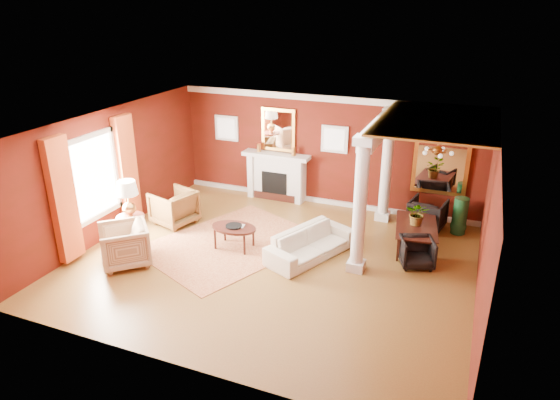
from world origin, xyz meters
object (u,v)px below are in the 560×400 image
at_px(armchair_leopard, 174,206).
at_px(side_table, 129,203).
at_px(armchair_stripe, 124,243).
at_px(coffee_table, 234,229).
at_px(sofa, 311,239).
at_px(dining_table, 417,230).

distance_m(armchair_leopard, side_table, 1.50).
relative_size(armchair_stripe, coffee_table, 0.95).
relative_size(armchair_leopard, side_table, 0.61).
bearing_deg(side_table, armchair_leopard, 82.00).
bearing_deg(sofa, dining_table, -35.11).
bearing_deg(dining_table, side_table, 102.57).
relative_size(coffee_table, dining_table, 0.65).
bearing_deg(armchair_leopard, dining_table, 115.37).
distance_m(sofa, side_table, 4.01).
distance_m(armchair_leopard, armchair_stripe, 2.11).
relative_size(side_table, dining_table, 0.99).
distance_m(side_table, dining_table, 6.31).
bearing_deg(sofa, side_table, 128.74).
bearing_deg(armchair_stripe, coffee_table, 86.93).
xyz_separation_m(sofa, side_table, (-3.82, -1.03, 0.64)).
bearing_deg(dining_table, coffee_table, 103.37).
xyz_separation_m(armchair_stripe, coffee_table, (1.76, 1.49, -0.01)).
bearing_deg(side_table, sofa, 15.09).
xyz_separation_m(sofa, dining_table, (2.04, 1.24, 0.03)).
xyz_separation_m(armchair_leopard, side_table, (-0.19, -1.38, 0.57)).
xyz_separation_m(armchair_leopard, armchair_stripe, (0.18, -2.10, 0.01)).
distance_m(sofa, coffee_table, 1.71).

